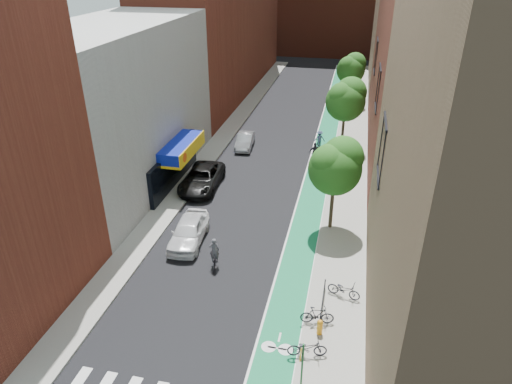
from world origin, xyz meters
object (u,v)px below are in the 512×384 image
Objects in this scene: cyclist_lane_mid at (315,157)px; cyclist_lane_far at (319,142)px; fire_hydrant at (320,326)px; parked_car_black at (202,178)px; cyclist_lane_near at (327,166)px; parked_car_white at (189,231)px; parked_car_silver at (245,141)px; cyclist_lead at (214,258)px.

cyclist_lane_far is at bearing -104.88° from cyclist_lane_mid.
cyclist_lane_mid reaches higher than fire_hydrant.
parked_car_black is 10.10m from cyclist_lane_mid.
cyclist_lane_mid is 2.50× the size of fire_hydrant.
parked_car_black is at bearing 127.32° from fire_hydrant.
cyclist_lane_near is 5.50m from cyclist_lane_far.
parked_car_white is 7.57m from parked_car_black.
cyclist_lane_mid reaches higher than parked_car_silver.
cyclist_lane_near reaches higher than parked_car_silver.
parked_car_silver is 7.32m from cyclist_lane_mid.
cyclist_lane_mid is at bearing 74.15° from cyclist_lane_far.
parked_car_white is 2.25× the size of cyclist_lane_mid.
cyclist_lane_near is at bearing 107.72° from cyclist_lane_mid.
parked_car_black is 10.35m from cyclist_lead.
parked_car_white reaches higher than fire_hydrant.
parked_car_black is 12.52m from cyclist_lane_far.
parked_car_silver is at bearing -8.58° from cyclist_lane_far.
cyclist_lead is 1.00× the size of cyclist_lane_far.
parked_car_silver is 9.23m from cyclist_lane_near.
parked_car_white is at bearing -56.53° from cyclist_lead.
parked_car_silver is at bearing -22.70° from cyclist_lane_near.
parked_car_black is 2.94× the size of cyclist_lane_far.
parked_car_white is 13.83m from cyclist_lane_near.
cyclist_lead reaches higher than parked_car_black.
parked_car_silver is 18.48m from cyclist_lead.
cyclist_lane_far is at bearing -116.17° from cyclist_lead.
cyclist_lane_mid is at bearing 96.69° from fire_hydrant.
parked_car_white is 2.43× the size of cyclist_lane_far.
parked_car_black is 17.21m from fire_hydrant.
cyclist_lead is at bearing 61.05° from cyclist_lane_mid.
cyclist_lane_mid is at bearing 59.36° from parked_car_white.
parked_car_white is 2.43× the size of cyclist_lead.
cyclist_lane_far is (-1.12, 5.39, -0.06)m from cyclist_lane_near.
cyclist_lane_far is 2.31× the size of fire_hydrant.
fire_hydrant is (8.83, -6.29, -0.20)m from parked_car_white.
cyclist_lane_near is 2.43× the size of fire_hydrant.
cyclist_lane_mid reaches higher than parked_car_black.
parked_car_white is at bearing -94.05° from parked_car_silver.
cyclist_lead reaches higher than parked_car_silver.
parked_car_black is 2.80× the size of cyclist_lane_near.
parked_car_black is 2.94× the size of cyclist_lead.
cyclist_lead is at bearing -69.63° from parked_car_black.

